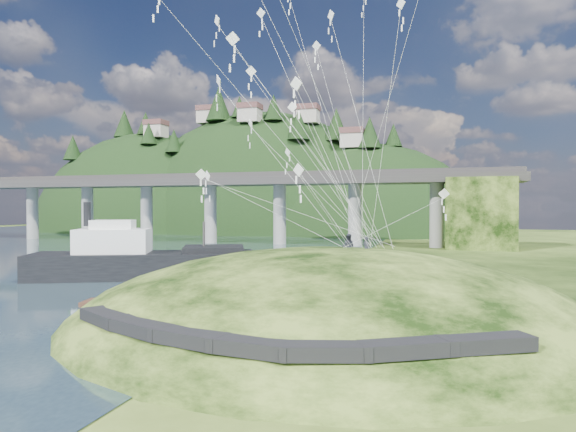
# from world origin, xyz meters

# --- Properties ---
(ground) EXTENTS (320.00, 320.00, 0.00)m
(ground) POSITION_xyz_m (0.00, 0.00, 0.00)
(ground) COLOR black
(ground) RESTS_ON ground
(grass_hill) EXTENTS (36.00, 32.00, 13.00)m
(grass_hill) POSITION_xyz_m (8.00, 2.00, -1.50)
(grass_hill) COLOR black
(grass_hill) RESTS_ON ground
(footpath) EXTENTS (22.29, 5.84, 0.83)m
(footpath) POSITION_xyz_m (7.46, -9.74, 2.08)
(footpath) COLOR black
(footpath) RESTS_ON ground
(bridge) EXTENTS (160.00, 11.00, 15.00)m
(bridge) POSITION_xyz_m (-26.46, 70.07, 9.70)
(bridge) COLOR #2D2B2B
(bridge) RESTS_ON ground
(far_ridge) EXTENTS (153.00, 70.00, 94.50)m
(far_ridge) POSITION_xyz_m (-43.58, 122.17, -7.44)
(far_ridge) COLOR black
(far_ridge) RESTS_ON ground
(work_barge) EXTENTS (24.05, 15.06, 8.20)m
(work_barge) POSITION_xyz_m (-16.05, 17.77, 2.05)
(work_barge) COLOR black
(work_barge) RESTS_ON ground
(wooden_dock) EXTENTS (13.88, 5.05, 0.98)m
(wooden_dock) POSITION_xyz_m (-4.22, 3.71, 0.43)
(wooden_dock) COLOR #3A2118
(wooden_dock) RESTS_ON ground
(kite_flyers) EXTENTS (2.18, 1.68, 1.81)m
(kite_flyers) POSITION_xyz_m (9.07, 4.41, 5.78)
(kite_flyers) COLOR #262833
(kite_flyers) RESTS_ON ground
(kite_swarm) EXTENTS (18.02, 17.46, 19.70)m
(kite_swarm) POSITION_xyz_m (4.32, 3.82, 17.60)
(kite_swarm) COLOR white
(kite_swarm) RESTS_ON ground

